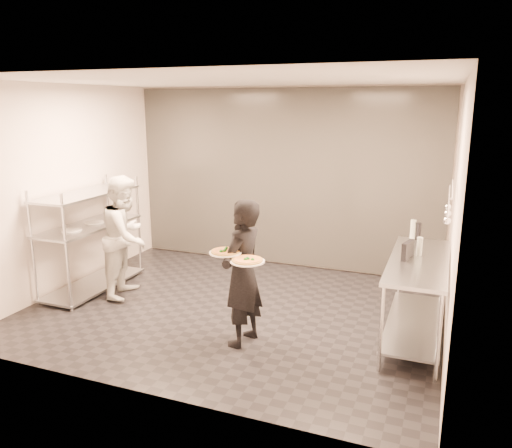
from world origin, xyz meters
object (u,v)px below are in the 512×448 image
at_px(pizza_plate_far, 247,260).
at_px(bottle_dark, 418,231).
at_px(salad_plate, 247,212).
at_px(chef, 126,236).
at_px(pass_rack, 90,235).
at_px(pos_monitor, 408,250).
at_px(bottle_clear, 420,246).
at_px(bottle_green, 413,230).
at_px(waiter, 243,273).
at_px(prep_counter, 417,285).
at_px(pizza_plate_near, 225,252).

bearing_deg(pizza_plate_far, bottle_dark, 50.73).
distance_m(pizza_plate_far, salad_plate, 0.68).
height_order(chef, salad_plate, chef).
bearing_deg(chef, salad_plate, -116.08).
distance_m(pass_rack, pos_monitor, 4.22).
xyz_separation_m(pass_rack, pizza_plate_far, (2.77, -1.03, 0.27)).
xyz_separation_m(chef, bottle_dark, (3.67, 0.81, 0.21)).
xyz_separation_m(salad_plate, pos_monitor, (1.66, 0.48, -0.38)).
height_order(salad_plate, bottle_dark, salad_plate).
height_order(salad_plate, bottle_clear, salad_plate).
relative_size(bottle_clear, bottle_dark, 0.95).
distance_m(pos_monitor, bottle_green, 0.82).
height_order(waiter, salad_plate, waiter).
bearing_deg(bottle_clear, pos_monitor, -123.47).
distance_m(prep_counter, chef, 3.73).
bearing_deg(pizza_plate_near, pos_monitor, 28.12).
height_order(pizza_plate_near, pos_monitor, pos_monitor).
xyz_separation_m(waiter, bottle_clear, (1.71, 0.91, 0.23)).
bearing_deg(chef, pizza_plate_far, -127.14).
height_order(pass_rack, bottle_clear, pass_rack).
bearing_deg(bottle_clear, prep_counter, -85.53).
bearing_deg(pizza_plate_near, bottle_green, 45.52).
height_order(pos_monitor, bottle_dark, bottle_dark).
distance_m(salad_plate, bottle_clear, 1.92).
bearing_deg(prep_counter, pizza_plate_far, -146.53).
height_order(pass_rack, bottle_green, pass_rack).
relative_size(pizza_plate_far, bottle_green, 1.42).
bearing_deg(bottle_clear, salad_plate, -160.06).
bearing_deg(pizza_plate_near, bottle_clear, 30.65).
height_order(prep_counter, bottle_green, bottle_green).
bearing_deg(prep_counter, pass_rack, -179.97).
bearing_deg(prep_counter, bottle_clear, 94.47).
distance_m(pizza_plate_near, bottle_dark, 2.49).
distance_m(prep_counter, pizza_plate_near, 2.12).
height_order(pizza_plate_near, pizza_plate_far, pizza_plate_near).
bearing_deg(waiter, bottle_clear, 128.22).
bearing_deg(waiter, prep_counter, 124.28).
height_order(pizza_plate_far, salad_plate, salad_plate).
relative_size(pizza_plate_far, salad_plate, 1.29).
bearing_deg(bottle_green, bottle_clear, -79.85).
relative_size(prep_counter, bottle_clear, 8.80).
xyz_separation_m(waiter, pizza_plate_far, (0.16, -0.26, 0.24)).
xyz_separation_m(prep_counter, pizza_plate_far, (-1.56, -1.03, 0.41)).
height_order(pizza_plate_far, bottle_green, bottle_green).
xyz_separation_m(pass_rack, pizza_plate_near, (2.49, -0.94, 0.30)).
xyz_separation_m(chef, bottle_clear, (3.72, 0.15, 0.21)).
distance_m(pizza_plate_near, bottle_clear, 2.13).
height_order(prep_counter, bottle_clear, bottle_clear).
bearing_deg(bottle_dark, pizza_plate_far, -129.27).
distance_m(pizza_plate_far, pos_monitor, 1.76).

